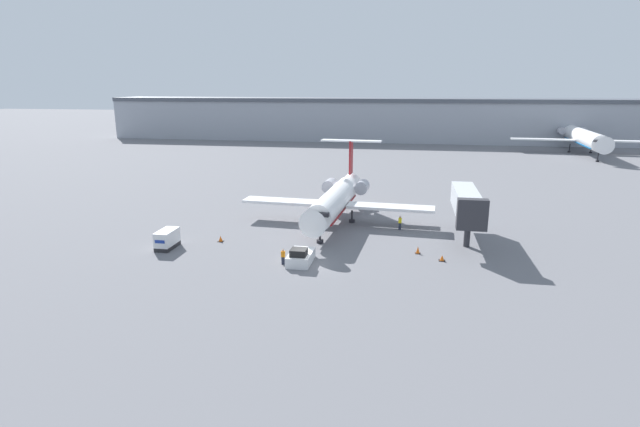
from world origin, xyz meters
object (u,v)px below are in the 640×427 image
object	(u,v)px
jet_bridge	(467,203)
traffic_cone_mid	(442,258)
traffic_cone_right	(418,250)
airplane_main	(336,199)
luggage_cart	(167,239)
worker_by_wing	(400,222)
traffic_cone_left	(221,239)
airplane_parked_far_left	(583,137)
worker_near_tug	(283,256)
pushback_tug	(301,257)

from	to	relation	value
jet_bridge	traffic_cone_mid	bearing A→B (deg)	-110.84
traffic_cone_right	airplane_main	bearing A→B (deg)	134.14
luggage_cart	worker_by_wing	bearing A→B (deg)	25.24
traffic_cone_mid	airplane_main	bearing A→B (deg)	135.50
traffic_cone_left	airplane_parked_far_left	world-z (taller)	airplane_parked_far_left
worker_near_tug	airplane_parked_far_left	size ratio (longest dim) A/B	0.04
traffic_cone_left	jet_bridge	xyz separation A→B (m)	(28.30, 5.67, 4.11)
worker_near_tug	airplane_parked_far_left	world-z (taller)	airplane_parked_far_left
airplane_main	jet_bridge	bearing A→B (deg)	-17.04
luggage_cart	jet_bridge	bearing A→B (deg)	15.21
airplane_main	traffic_cone_left	xyz separation A→B (m)	(-12.18, -10.61, -2.93)
traffic_cone_left	worker_by_wing	bearing A→B (deg)	22.88
airplane_main	worker_near_tug	world-z (taller)	airplane_main
pushback_tug	worker_by_wing	bearing A→B (deg)	55.18
pushback_tug	worker_near_tug	distance (m)	1.84
airplane_main	jet_bridge	xyz separation A→B (m)	(16.12, -4.94, 1.18)
luggage_cart	worker_near_tug	distance (m)	14.43
airplane_main	traffic_cone_right	bearing A→B (deg)	-45.86
airplane_parked_far_left	luggage_cart	bearing A→B (deg)	-127.37
airplane_main	luggage_cart	size ratio (longest dim) A/B	7.63
worker_near_tug	jet_bridge	xyz separation A→B (m)	(19.15, 11.87, 3.59)
traffic_cone_mid	traffic_cone_left	bearing A→B (deg)	174.89
worker_by_wing	traffic_cone_right	xyz separation A→B (m)	(2.15, -9.05, -0.57)
traffic_cone_left	traffic_cone_right	distance (m)	22.81
worker_near_tug	worker_by_wing	distance (m)	18.84
worker_by_wing	jet_bridge	xyz separation A→B (m)	(7.64, -3.04, 3.50)
traffic_cone_left	traffic_cone_mid	world-z (taller)	traffic_cone_left
pushback_tug	airplane_main	bearing A→B (deg)	85.12
luggage_cart	traffic_cone_right	bearing A→B (deg)	6.25
traffic_cone_right	jet_bridge	bearing A→B (deg)	47.55
pushback_tug	airplane_parked_far_left	xyz separation A→B (m)	(56.35, 96.56, 3.70)
pushback_tug	luggage_cart	size ratio (longest dim) A/B	1.28
airplane_main	traffic_cone_left	distance (m)	16.42
luggage_cart	worker_by_wing	distance (m)	28.37
traffic_cone_left	airplane_parked_far_left	distance (m)	113.26
traffic_cone_left	traffic_cone_mid	distance (m)	25.38
pushback_tug	traffic_cone_left	size ratio (longest dim) A/B	6.11
traffic_cone_left	jet_bridge	distance (m)	29.15
airplane_main	pushback_tug	distance (m)	16.32
worker_by_wing	traffic_cone_left	xyz separation A→B (m)	(-20.66, -8.72, -0.62)
airplane_parked_far_left	traffic_cone_mid	bearing A→B (deg)	-114.15
traffic_cone_right	worker_near_tug	bearing A→B (deg)	-156.78
pushback_tug	traffic_cone_mid	size ratio (longest dim) A/B	6.40
traffic_cone_right	jet_bridge	size ratio (longest dim) A/B	0.06
worker_by_wing	traffic_cone_mid	world-z (taller)	worker_by_wing
luggage_cart	traffic_cone_left	distance (m)	6.08
worker_by_wing	traffic_cone_right	distance (m)	9.32
airplane_main	traffic_cone_mid	size ratio (longest dim) A/B	38.13
worker_by_wing	airplane_main	bearing A→B (deg)	167.39
worker_by_wing	traffic_cone_mid	size ratio (longest dim) A/B	2.68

